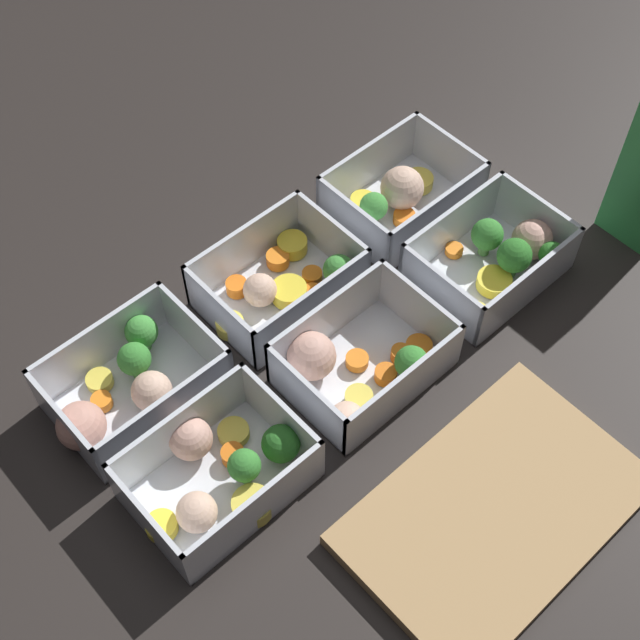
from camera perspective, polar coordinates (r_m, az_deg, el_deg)
name	(u,v)px	position (r m, az deg, el deg)	size (l,w,h in m)	color
ground_plane	(320,332)	(0.97, 0.00, -0.79)	(4.00, 4.00, 0.00)	#282321
container_near_left	(399,195)	(1.06, 5.05, 7.99)	(0.16, 0.12, 0.07)	silver
container_near_center	(282,282)	(0.98, -2.42, 2.42)	(0.17, 0.12, 0.07)	silver
container_near_right	(126,387)	(0.92, -12.33, -4.23)	(0.18, 0.12, 0.07)	silver
container_far_left	(502,256)	(1.02, 11.57, 4.04)	(0.17, 0.12, 0.07)	silver
container_far_center	(355,365)	(0.91, 2.23, -2.90)	(0.17, 0.14, 0.07)	silver
container_far_right	(221,471)	(0.86, -6.35, -9.56)	(0.17, 0.15, 0.07)	silver
cutting_board	(494,511)	(0.87, 11.10, -11.91)	(0.28, 0.18, 0.02)	tan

